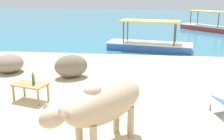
% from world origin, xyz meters
% --- Properties ---
extents(water_surface, '(60.00, 36.00, 0.03)m').
position_xyz_m(water_surface, '(0.00, 22.00, 0.00)').
color(water_surface, teal).
rests_on(water_surface, ground).
extents(cow, '(1.48, 1.83, 1.11)m').
position_xyz_m(cow, '(0.25, 0.41, 0.77)').
color(cow, tan).
rests_on(cow, sand_beach).
extents(low_bench_table, '(0.85, 0.62, 0.40)m').
position_xyz_m(low_bench_table, '(-1.68, 2.06, 0.38)').
color(low_bench_table, '#A37A4C').
rests_on(low_bench_table, sand_beach).
extents(bottle, '(0.07, 0.07, 0.30)m').
position_xyz_m(bottle, '(-1.58, 2.04, 0.56)').
color(bottle, '#2D6B38').
rests_on(bottle, low_bench_table).
extents(shore_rock_large, '(1.20, 1.25, 0.56)m').
position_xyz_m(shore_rock_large, '(-3.27, 4.15, 0.32)').
color(shore_rock_large, gray).
rests_on(shore_rock_large, sand_beach).
extents(shore_rock_small, '(1.19, 1.08, 0.67)m').
position_xyz_m(shore_rock_small, '(-1.22, 3.87, 0.37)').
color(shore_rock_small, '#756651').
rests_on(shore_rock_small, sand_beach).
extents(boat_red, '(3.31, 3.51, 1.29)m').
position_xyz_m(boat_red, '(5.16, 15.07, 0.29)').
color(boat_red, '#C63833').
rests_on(boat_red, water_surface).
extents(boat_blue, '(3.82, 1.79, 1.29)m').
position_xyz_m(boat_blue, '(1.14, 8.16, 0.29)').
color(boat_blue, '#3866B7').
rests_on(boat_blue, water_surface).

